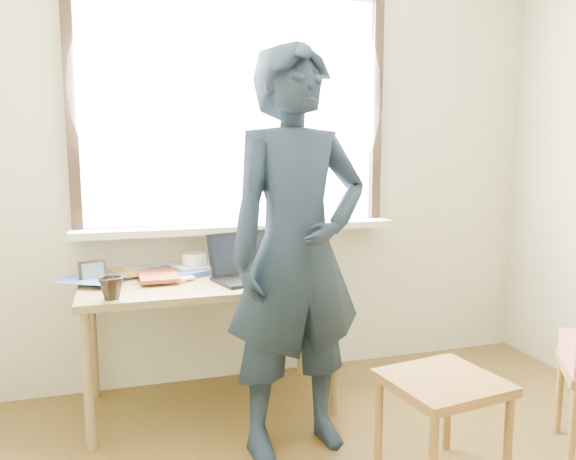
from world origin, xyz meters
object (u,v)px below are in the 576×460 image
object	(u,v)px
mug_white	(194,263)
desk	(209,293)
laptop	(246,268)
person	(297,253)
mug_dark	(111,288)
work_chair	(443,394)

from	to	relation	value
mug_white	desk	bearing A→B (deg)	-78.12
laptop	person	bearing A→B (deg)	-75.36
mug_white	mug_dark	xyz separation A→B (m)	(-0.44, -0.45, -0.00)
mug_dark	laptop	bearing A→B (deg)	16.99
laptop	mug_dark	xyz separation A→B (m)	(-0.68, -0.21, -0.01)
laptop	person	size ratio (longest dim) A/B	0.23
mug_white	mug_dark	world-z (taller)	mug_white
desk	mug_dark	xyz separation A→B (m)	(-0.49, -0.24, 0.12)
mug_dark	work_chair	bearing A→B (deg)	-29.15
mug_white	work_chair	distance (m)	1.50
mug_white	laptop	bearing A→B (deg)	-45.77
mug_white	person	bearing A→B (deg)	-63.48
desk	person	size ratio (longest dim) A/B	0.71
work_chair	person	world-z (taller)	person
mug_dark	work_chair	size ratio (longest dim) A/B	0.23
laptop	person	xyz separation A→B (m)	(0.13, -0.49, 0.17)
work_chair	person	size ratio (longest dim) A/B	0.27
laptop	mug_white	size ratio (longest dim) A/B	3.03
laptop	mug_dark	bearing A→B (deg)	-163.01
mug_dark	person	world-z (taller)	person
mug_white	person	xyz separation A→B (m)	(0.37, -0.73, 0.17)
laptop	mug_white	world-z (taller)	laptop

